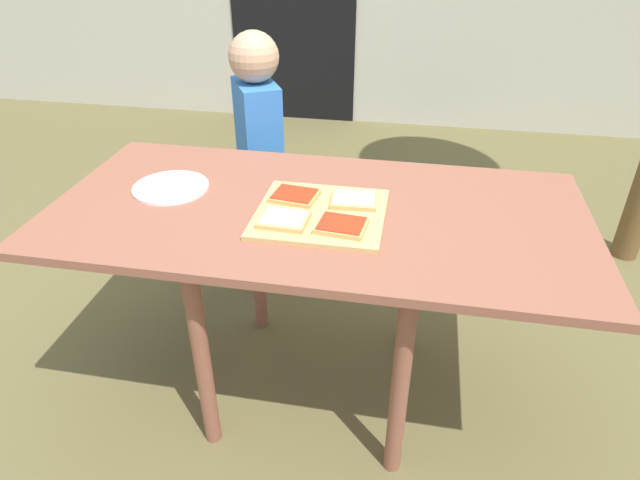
{
  "coord_description": "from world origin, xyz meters",
  "views": [
    {
      "loc": [
        0.26,
        -1.32,
        1.42
      ],
      "look_at": [
        0.01,
        0.0,
        0.59
      ],
      "focal_mm": 30.63,
      "sensor_mm": 36.0,
      "label": 1
    }
  ],
  "objects_px": {
    "cutting_board": "(321,214)",
    "pizza_slice_far_left": "(295,196)",
    "plate_white_left": "(171,187)",
    "pizza_slice_near_left": "(284,219)",
    "child_left": "(259,145)",
    "pizza_slice_near_right": "(341,225)",
    "pizza_slice_far_right": "(354,200)",
    "dining_table": "(317,232)"
  },
  "relations": [
    {
      "from": "cutting_board",
      "to": "pizza_slice_far_left",
      "type": "distance_m",
      "value": 0.11
    },
    {
      "from": "pizza_slice_far_left",
      "to": "plate_white_left",
      "type": "height_order",
      "value": "pizza_slice_far_left"
    },
    {
      "from": "pizza_slice_near_left",
      "to": "child_left",
      "type": "relative_size",
      "value": 0.13
    },
    {
      "from": "pizza_slice_far_left",
      "to": "plate_white_left",
      "type": "bearing_deg",
      "value": 177.62
    },
    {
      "from": "cutting_board",
      "to": "child_left",
      "type": "xyz_separation_m",
      "value": [
        -0.37,
        0.66,
        -0.09
      ]
    },
    {
      "from": "pizza_slice_near_right",
      "to": "child_left",
      "type": "height_order",
      "value": "child_left"
    },
    {
      "from": "pizza_slice_far_left",
      "to": "plate_white_left",
      "type": "relative_size",
      "value": 0.62
    },
    {
      "from": "pizza_slice_near_right",
      "to": "pizza_slice_far_right",
      "type": "height_order",
      "value": "same"
    },
    {
      "from": "plate_white_left",
      "to": "pizza_slice_near_left",
      "type": "bearing_deg",
      "value": -21.86
    },
    {
      "from": "pizza_slice_far_right",
      "to": "pizza_slice_near_left",
      "type": "height_order",
      "value": "same"
    },
    {
      "from": "dining_table",
      "to": "pizza_slice_far_right",
      "type": "xyz_separation_m",
      "value": [
        0.1,
        0.03,
        0.1
      ]
    },
    {
      "from": "dining_table",
      "to": "cutting_board",
      "type": "relative_size",
      "value": 4.32
    },
    {
      "from": "pizza_slice_near_right",
      "to": "child_left",
      "type": "bearing_deg",
      "value": 120.67
    },
    {
      "from": "cutting_board",
      "to": "pizza_slice_near_left",
      "type": "bearing_deg",
      "value": -139.15
    },
    {
      "from": "pizza_slice_far_left",
      "to": "pizza_slice_near_right",
      "type": "xyz_separation_m",
      "value": [
        0.16,
        -0.14,
        0.0
      ]
    },
    {
      "from": "dining_table",
      "to": "pizza_slice_far_left",
      "type": "distance_m",
      "value": 0.12
    },
    {
      "from": "pizza_slice_far_left",
      "to": "pizza_slice_far_right",
      "type": "xyz_separation_m",
      "value": [
        0.17,
        0.01,
        0.0
      ]
    },
    {
      "from": "cutting_board",
      "to": "pizza_slice_far_left",
      "type": "bearing_deg",
      "value": 143.21
    },
    {
      "from": "pizza_slice_far_left",
      "to": "pizza_slice_far_right",
      "type": "relative_size",
      "value": 1.04
    },
    {
      "from": "pizza_slice_far_left",
      "to": "pizza_slice_near_right",
      "type": "distance_m",
      "value": 0.21
    },
    {
      "from": "pizza_slice_far_right",
      "to": "plate_white_left",
      "type": "distance_m",
      "value": 0.55
    },
    {
      "from": "pizza_slice_near_left",
      "to": "plate_white_left",
      "type": "xyz_separation_m",
      "value": [
        -0.39,
        0.15,
        -0.02
      ]
    },
    {
      "from": "pizza_slice_near_right",
      "to": "child_left",
      "type": "distance_m",
      "value": 0.86
    },
    {
      "from": "dining_table",
      "to": "pizza_slice_near_left",
      "type": "distance_m",
      "value": 0.17
    },
    {
      "from": "dining_table",
      "to": "plate_white_left",
      "type": "bearing_deg",
      "value": 174.98
    },
    {
      "from": "child_left",
      "to": "pizza_slice_near_left",
      "type": "bearing_deg",
      "value": -68.91
    },
    {
      "from": "pizza_slice_near_right",
      "to": "plate_white_left",
      "type": "relative_size",
      "value": 0.61
    },
    {
      "from": "pizza_slice_near_right",
      "to": "pizza_slice_far_right",
      "type": "xyz_separation_m",
      "value": [
        0.01,
        0.15,
        0.0
      ]
    },
    {
      "from": "plate_white_left",
      "to": "child_left",
      "type": "bearing_deg",
      "value": 79.97
    },
    {
      "from": "pizza_slice_far_left",
      "to": "pizza_slice_far_right",
      "type": "bearing_deg",
      "value": 1.76
    },
    {
      "from": "pizza_slice_near_right",
      "to": "pizza_slice_near_left",
      "type": "relative_size",
      "value": 1.05
    },
    {
      "from": "pizza_slice_far_left",
      "to": "pizza_slice_near_right",
      "type": "relative_size",
      "value": 1.02
    },
    {
      "from": "child_left",
      "to": "cutting_board",
      "type": "bearing_deg",
      "value": -60.87
    },
    {
      "from": "pizza_slice_far_left",
      "to": "pizza_slice_near_left",
      "type": "height_order",
      "value": "same"
    },
    {
      "from": "cutting_board",
      "to": "child_left",
      "type": "bearing_deg",
      "value": 119.13
    },
    {
      "from": "pizza_slice_far_right",
      "to": "pizza_slice_far_left",
      "type": "bearing_deg",
      "value": -178.24
    },
    {
      "from": "dining_table",
      "to": "pizza_slice_near_right",
      "type": "xyz_separation_m",
      "value": [
        0.09,
        -0.12,
        0.1
      ]
    },
    {
      "from": "cutting_board",
      "to": "pizza_slice_near_right",
      "type": "xyz_separation_m",
      "value": [
        0.07,
        -0.08,
        0.01
      ]
    },
    {
      "from": "pizza_slice_near_right",
      "to": "plate_white_left",
      "type": "bearing_deg",
      "value": 163.72
    },
    {
      "from": "dining_table",
      "to": "cutting_board",
      "type": "xyz_separation_m",
      "value": [
        0.02,
        -0.04,
        0.08
      ]
    },
    {
      "from": "pizza_slice_far_right",
      "to": "child_left",
      "type": "distance_m",
      "value": 0.75
    },
    {
      "from": "pizza_slice_far_left",
      "to": "child_left",
      "type": "xyz_separation_m",
      "value": [
        -0.28,
        0.6,
        -0.1
      ]
    }
  ]
}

